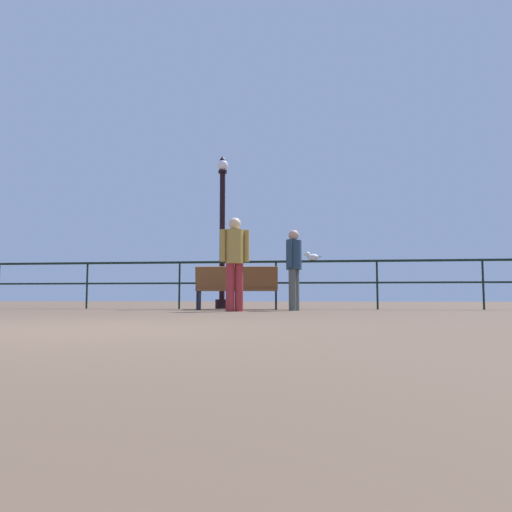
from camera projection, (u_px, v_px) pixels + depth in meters
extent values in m
plane|color=brown|center=(74.00, 329.00, 3.98)|extent=(60.00, 60.00, 0.00)
cube|color=black|center=(227.00, 262.00, 11.29)|extent=(24.87, 0.05, 0.05)
cube|color=black|center=(227.00, 283.00, 11.25)|extent=(24.87, 0.04, 0.04)
cylinder|color=black|center=(87.00, 286.00, 11.62)|extent=(0.04, 0.04, 1.08)
cylinder|color=black|center=(179.00, 286.00, 11.37)|extent=(0.04, 0.04, 1.08)
cylinder|color=black|center=(276.00, 285.00, 11.12)|extent=(0.04, 0.04, 1.08)
cylinder|color=black|center=(377.00, 285.00, 10.86)|extent=(0.04, 0.04, 1.08)
cylinder|color=black|center=(483.00, 285.00, 10.61)|extent=(0.04, 0.04, 1.08)
cube|color=brown|center=(237.00, 290.00, 10.63)|extent=(1.80, 0.61, 0.05)
cube|color=brown|center=(236.00, 278.00, 10.43)|extent=(1.77, 0.27, 0.50)
cube|color=black|center=(276.00, 300.00, 10.58)|extent=(0.07, 0.43, 0.43)
cube|color=black|center=(276.00, 284.00, 10.80)|extent=(0.06, 0.34, 0.04)
cube|color=black|center=(199.00, 300.00, 10.64)|extent=(0.07, 0.43, 0.43)
cube|color=black|center=(200.00, 284.00, 10.86)|extent=(0.06, 0.34, 0.04)
cylinder|color=black|center=(222.00, 304.00, 11.52)|extent=(0.31, 0.31, 0.22)
cylinder|color=black|center=(222.00, 236.00, 11.66)|extent=(0.13, 0.13, 3.05)
cylinder|color=black|center=(223.00, 172.00, 11.79)|extent=(0.21, 0.21, 0.06)
sphere|color=white|center=(223.00, 165.00, 11.81)|extent=(0.26, 0.26, 0.26)
cone|color=black|center=(223.00, 158.00, 11.82)|extent=(0.16, 0.16, 0.10)
cylinder|color=#A42B2E|center=(239.00, 287.00, 9.28)|extent=(0.16, 0.16, 0.91)
cylinder|color=#A42B2E|center=(230.00, 287.00, 9.24)|extent=(0.16, 0.16, 0.91)
cylinder|color=#AA873A|center=(235.00, 247.00, 9.32)|extent=(0.34, 0.34, 0.65)
cylinder|color=#AA873A|center=(246.00, 246.00, 9.38)|extent=(0.12, 0.12, 0.62)
cylinder|color=#AA873A|center=(223.00, 245.00, 9.27)|extent=(0.12, 0.12, 0.62)
sphere|color=beige|center=(235.00, 224.00, 9.36)|extent=(0.24, 0.24, 0.24)
cylinder|color=#4C524C|center=(292.00, 290.00, 9.76)|extent=(0.15, 0.15, 0.82)
cylinder|color=#4C524C|center=(296.00, 290.00, 9.90)|extent=(0.15, 0.15, 0.82)
cylinder|color=#253A4D|center=(294.00, 255.00, 9.89)|extent=(0.31, 0.31, 0.59)
cylinder|color=#253A4D|center=(289.00, 253.00, 9.71)|extent=(0.11, 0.11, 0.56)
cylinder|color=#253A4D|center=(298.00, 255.00, 10.07)|extent=(0.11, 0.11, 0.56)
sphere|color=tan|center=(294.00, 235.00, 9.92)|extent=(0.21, 0.21, 0.21)
ellipsoid|color=white|center=(313.00, 257.00, 11.08)|extent=(0.27, 0.18, 0.14)
ellipsoid|color=gray|center=(313.00, 256.00, 11.08)|extent=(0.24, 0.13, 0.05)
sphere|color=white|center=(308.00, 254.00, 11.09)|extent=(0.12, 0.12, 0.12)
cone|color=gold|center=(304.00, 254.00, 11.09)|extent=(0.05, 0.05, 0.05)
cube|color=gray|center=(319.00, 257.00, 11.07)|extent=(0.10, 0.07, 0.02)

